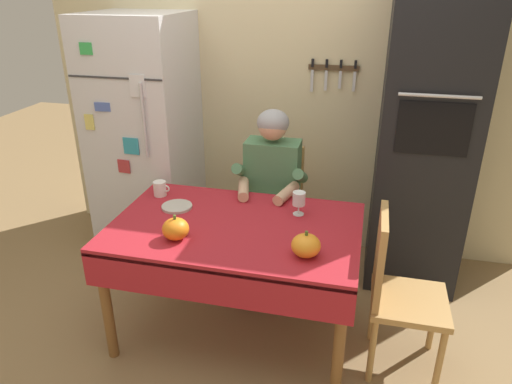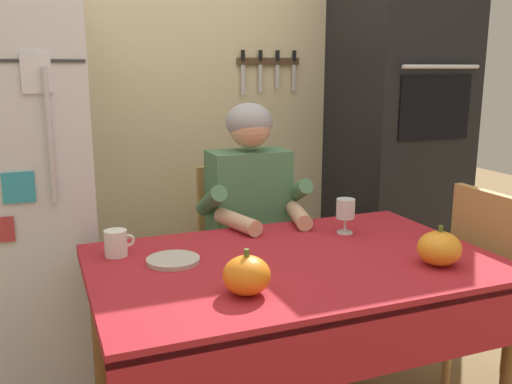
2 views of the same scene
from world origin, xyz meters
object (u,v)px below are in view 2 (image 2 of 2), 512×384
Objects in this scene: pumpkin_large at (247,275)px; wall_oven at (397,131)px; chair_behind_person at (240,252)px; pumpkin_medium at (439,248)px; coffee_mug at (116,243)px; serving_tray at (173,260)px; seated_person at (254,217)px; chair_right_side at (500,290)px; refrigerator at (5,187)px; dining_table at (296,284)px; wine_glass at (345,210)px.

wall_oven is at bearing 40.67° from pumpkin_large.
chair_behind_person reaches higher than pumpkin_medium.
coffee_mug is 0.58× the size of serving_tray.
serving_tray is (-0.48, -0.46, 0.01)m from seated_person.
pumpkin_large reaches higher than coffee_mug.
chair_behind_person and chair_right_side have the same top height.
refrigerator is 2.11m from chair_right_side.
wine_glass reaches higher than dining_table.
wall_oven reaches higher than wine_glass.
dining_table is 0.50m from pumpkin_medium.
pumpkin_large is 0.78× the size of serving_tray.
chair_right_side is 0.72m from wine_glass.
pumpkin_large is 0.70m from pumpkin_medium.
chair_right_side is 8.63× the size of coffee_mug.
coffee_mug is at bearing -154.00° from seated_person.
dining_table is 1.51× the size of chair_right_side.
coffee_mug is at bearing -142.11° from chair_behind_person.
serving_tray is at bearing -126.48° from chair_behind_person.
chair_behind_person is at bearing 90.00° from seated_person.
chair_right_side is 6.52× the size of wine_glass.
chair_behind_person is 6.52× the size of wine_glass.
chair_behind_person is at bearing 84.49° from dining_table.
pumpkin_large is (-0.34, -0.81, 0.06)m from seated_person.
chair_behind_person reaches higher than serving_tray.
wall_oven is 1.12m from chair_behind_person.
wine_glass is (0.25, -0.37, 0.10)m from seated_person.
seated_person reaches higher than pumpkin_large.
seated_person is at bearing -90.00° from chair_behind_person.
pumpkin_medium is (0.11, -0.44, -0.04)m from wine_glass.
seated_person reaches higher than serving_tray.
chair_behind_person is 0.75× the size of seated_person.
coffee_mug reaches higher than serving_tray.
coffee_mug is 0.75× the size of pumpkin_large.
chair_right_side is at bearing -26.60° from refrigerator.
chair_right_side is 0.58m from pumpkin_medium.
chair_behind_person is 1.10m from pumpkin_medium.
pumpkin_large is at bearing -172.08° from chair_right_side.
pumpkin_large is at bearing -57.76° from refrigerator.
chair_right_side is (0.90, -0.04, -0.14)m from dining_table.
refrigerator is 0.86× the size of wall_oven.
seated_person is 8.71× the size of pumpkin_large.
chair_right_side reaches higher than pumpkin_medium.
coffee_mug is at bearing 140.05° from serving_tray.
chair_right_side is at bearing -25.48° from wine_glass.
pumpkin_large is (-0.34, -1.00, 0.29)m from chair_behind_person.
seated_person is 0.46m from wine_glass.
dining_table is at bearing -42.91° from refrigerator.
chair_right_side is (0.82, -0.65, -0.23)m from seated_person.
pumpkin_large is (-0.59, -0.44, -0.04)m from wine_glass.
serving_tray is (0.17, -0.14, -0.04)m from coffee_mug.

